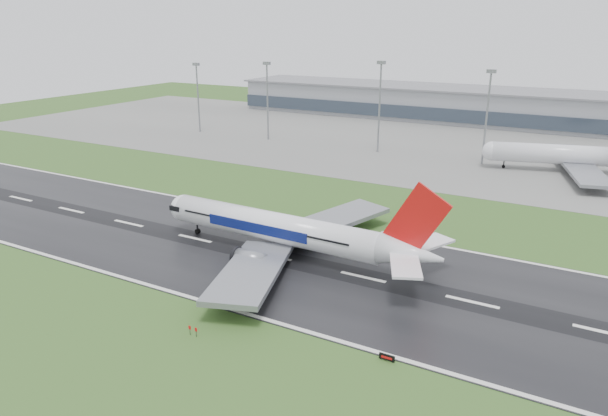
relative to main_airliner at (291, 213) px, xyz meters
The scene contains 11 objects.
ground 10.05m from the main_airliner, 145.46° to the right, with size 520.00×520.00×0.00m, color #2C501D.
runway 10.01m from the main_airliner, 145.46° to the right, with size 400.00×45.00×0.10m, color black.
apron 123.18m from the main_airliner, 91.50° to the left, with size 400.00×130.00×0.08m, color slate.
terminal 182.83m from the main_airliner, 91.01° to the left, with size 240.00×36.00×15.00m, color gray.
main_airliner is the anchor object (origin of this frame).
parked_airliner 110.66m from the main_airliner, 65.76° to the left, with size 60.12×55.97×17.62m, color silver, non-canonical shape.
runway_sign 40.35m from the main_airliner, 39.97° to the right, with size 2.30×0.26×1.04m, color black, non-canonical shape.
floodmast_0 142.14m from the main_airliner, 136.50° to the left, with size 0.64×0.64×28.16m, color gray.
floodmast_1 119.06m from the main_airliner, 124.69° to the left, with size 0.64×0.64×29.67m, color gray.
floodmast_2 100.03m from the main_airliner, 101.58° to the left, with size 0.64×0.64×31.44m, color gray.
floodmast_3 99.50m from the main_airliner, 79.86° to the left, with size 0.64×0.64×29.89m, color gray.
Camera 1 is at (55.09, -86.39, 44.78)m, focal length 32.39 mm.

